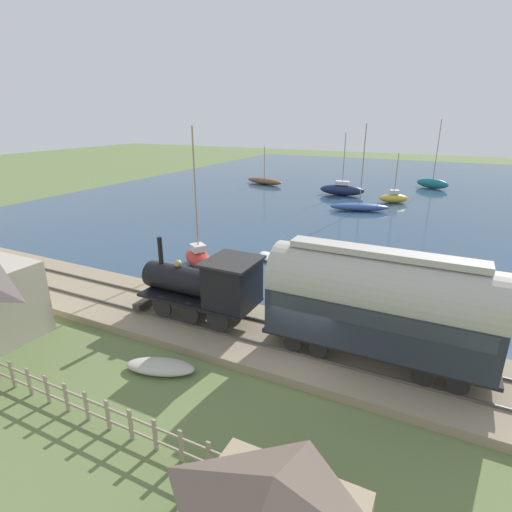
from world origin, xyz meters
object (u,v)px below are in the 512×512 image
Objects in this scene: rowboat_far_out at (234,288)px; rowboat_off_pier at (271,258)px; sailboat_brown at (264,181)px; rowboat_near_shore at (359,276)px; passenger_coach at (378,302)px; sailboat_blue at (359,206)px; sailboat_yellow at (394,198)px; steam_locomotive at (208,283)px; beached_dinghy at (160,367)px; sailboat_red at (199,257)px; sailboat_navy at (342,190)px; sailboat_teal at (432,183)px.

rowboat_off_pier is at bearing -48.25° from rowboat_far_out.
sailboat_brown is 36.13m from rowboat_near_shore.
rowboat_far_out reaches higher than rowboat_near_shore.
sailboat_blue reaches higher than passenger_coach.
steam_locomotive is at bearing 154.60° from sailboat_yellow.
passenger_coach is 2.88× the size of beached_dinghy.
steam_locomotive reaches higher than beached_dinghy.
steam_locomotive is 27.87m from sailboat_blue.
sailboat_blue is 22.12m from sailboat_red.
rowboat_near_shore is at bearing -101.39° from rowboat_far_out.
sailboat_yellow reaches higher than steam_locomotive.
steam_locomotive is 41.77m from sailboat_brown.
beached_dinghy is (-7.96, -1.14, 0.00)m from rowboat_far_out.
sailboat_brown is at bearing 37.41° from sailboat_blue.
rowboat_far_out is at bearing 64.46° from passenger_coach.
sailboat_red is 11.56m from beached_dinghy.
sailboat_blue reaches higher than steam_locomotive.
sailboat_brown is (38.82, 15.31, -1.78)m from steam_locomotive.
sailboat_red is at bearing 170.18° from rowboat_off_pier.
sailboat_navy is at bearing 16.59° from passenger_coach.
sailboat_red is at bearing 172.19° from sailboat_navy.
sailboat_navy reaches higher than beached_dinghy.
rowboat_far_out is (4.10, 8.59, -2.73)m from passenger_coach.
sailboat_brown is 2.12× the size of beached_dinghy.
sailboat_teal is 1.62× the size of sailboat_yellow.
sailboat_navy is 31.36m from rowboat_far_out.
beached_dinghy is at bearing -179.26° from sailboat_navy.
sailboat_yellow is 24.67m from rowboat_near_shore.
sailboat_brown is at bearing 129.68° from sailboat_teal.
passenger_coach is 28.69m from sailboat_blue.
sailboat_teal is at bearing -8.57° from steam_locomotive.
steam_locomotive is 10.59m from rowboat_near_shore.
sailboat_red reaches higher than sailboat_yellow.
rowboat_far_out is 0.83× the size of rowboat_near_shore.
passenger_coach is (0.00, -7.61, 0.69)m from steam_locomotive.
rowboat_off_pier is (-29.08, -14.13, -0.30)m from sailboat_brown.
beached_dinghy is (-37.51, 3.42, -0.38)m from sailboat_yellow.
steam_locomotive is at bearing 143.14° from rowboat_far_out.
sailboat_yellow is at bearing -12.14° from rowboat_near_shore.
sailboat_brown is 19.59m from sailboat_yellow.
sailboat_yellow is 37.67m from beached_dinghy.
sailboat_teal is 1.01× the size of sailboat_red.
sailboat_teal is 3.02× the size of beached_dinghy.
sailboat_navy is at bearing -91.25° from sailboat_brown.
rowboat_far_out is 5.64m from rowboat_off_pier.
sailboat_yellow is at bearing 28.35° from rowboat_off_pier.
sailboat_yellow is 1.87× the size of beached_dinghy.
sailboat_brown reaches higher than passenger_coach.
sailboat_brown is at bearing 55.37° from sailboat_yellow.
sailboat_teal reaches higher than sailboat_yellow.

